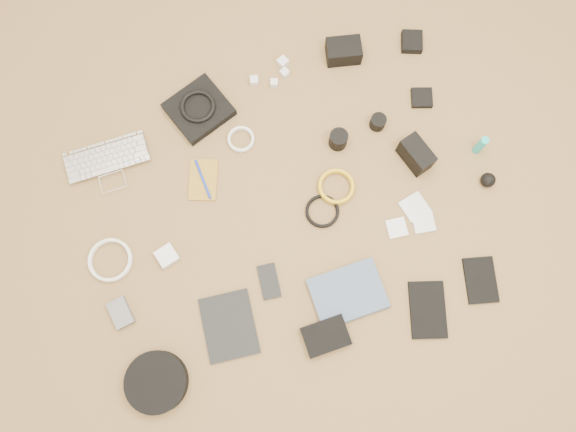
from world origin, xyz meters
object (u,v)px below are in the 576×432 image
object	(u,v)px
laptop	(110,169)
paperback	(357,319)
dslr_camera	(344,51)
tablet	(229,326)
phone	(269,281)
headphone_case	(157,382)

from	to	relation	value
laptop	paperback	xyz separation A→B (m)	(0.61, -0.76, 0.00)
laptop	dslr_camera	world-z (taller)	dslr_camera
tablet	laptop	bearing A→B (deg)	115.35
tablet	paperback	size ratio (longest dim) A/B	0.92
laptop	phone	bearing A→B (deg)	-53.23
tablet	headphone_case	world-z (taller)	headphone_case
tablet	headphone_case	distance (m)	0.28
laptop	dslr_camera	xyz separation A→B (m)	(0.90, 0.13, 0.02)
paperback	headphone_case	bearing A→B (deg)	88.06
tablet	phone	distance (m)	0.19
laptop	paperback	distance (m)	0.97
headphone_case	paperback	distance (m)	0.66
dslr_camera	headphone_case	size ratio (longest dim) A/B	0.63
laptop	tablet	xyz separation A→B (m)	(0.22, -0.64, -0.01)
headphone_case	dslr_camera	bearing A→B (deg)	42.10
tablet	paperback	distance (m)	0.41
laptop	phone	world-z (taller)	laptop
dslr_camera	phone	distance (m)	0.86
headphone_case	paperback	xyz separation A→B (m)	(0.66, -0.03, -0.02)
dslr_camera	paperback	xyz separation A→B (m)	(-0.29, -0.89, -0.02)
dslr_camera	tablet	distance (m)	1.03
laptop	dslr_camera	distance (m)	0.91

